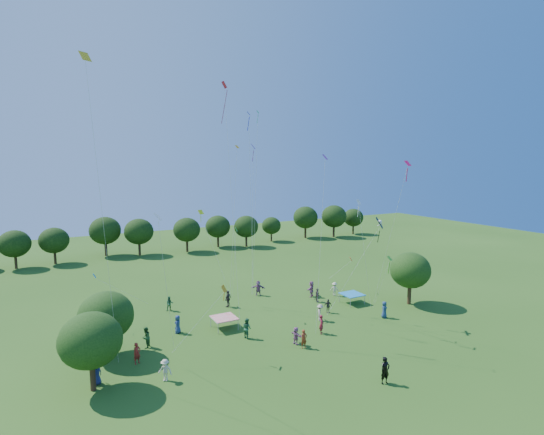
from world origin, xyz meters
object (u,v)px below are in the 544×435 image
Objects in this scene: man_in_black at (385,370)px; red_high_kite at (227,132)px; near_tree_west at (91,340)px; tent_blue at (352,294)px; pirate_kite at (379,224)px; near_tree_east at (410,270)px; near_tree_north at (106,316)px; tent_red_stripe at (224,318)px.

red_high_kite is at bearing 116.36° from man_in_black.
near_tree_west reaches higher than tent_blue.
pirate_kite is at bearing -19.53° from red_high_kite.
pirate_kite is at bearing -161.75° from near_tree_east.
near_tree_north is 0.25× the size of red_high_kite.
pirate_kite is at bearing 1.56° from near_tree_west.
pirate_kite is (26.17, 0.71, 6.18)m from near_tree_west.
pirate_kite reaches higher than man_in_black.
man_in_black is (18.54, -8.82, -2.64)m from near_tree_west.
near_tree_east is at bearing 5.13° from near_tree_west.
near_tree_west is at bearing -174.87° from near_tree_east.
pirate_kite is (24.61, -4.35, 6.39)m from near_tree_north.
tent_red_stripe is (-20.84, 3.13, -2.82)m from near_tree_east.
near_tree_west is 2.53× the size of tent_red_stripe.
pirate_kite is at bearing -20.95° from tent_red_stripe.
tent_blue is 17.45m from man_in_black.
man_in_black is at bearing -128.68° from pirate_kite.
near_tree_north is (1.56, 5.06, -0.20)m from near_tree_west.
tent_blue is at bearing 2.43° from near_tree_north.
near_tree_east is 6.96m from tent_blue.
tent_red_stripe is 0.10× the size of red_high_kite.
pirate_kite is (7.63, 9.54, 8.82)m from man_in_black.
red_high_kite reaches higher than pirate_kite.
red_high_kite is at bearing 172.75° from near_tree_east.
near_tree_west is at bearing 158.10° from man_in_black.
near_tree_north is at bearing -174.46° from tent_red_stripe.
near_tree_west is 20.12m from red_high_kite.
near_tree_east is 2.66× the size of tent_red_stripe.
near_tree_north is at bearing -177.57° from tent_blue.
tent_red_stripe is (12.14, 6.09, -2.59)m from near_tree_west.
tent_blue is at bearing 62.69° from man_in_black.
pirate_kite is 16.87m from red_high_kite.
man_in_black is 0.22× the size of pirate_kite.
near_tree_north is 25.79m from pirate_kite.
tent_red_stripe is at bearing 5.54° from near_tree_north.
red_high_kite is (0.34, -0.52, 17.36)m from tent_red_stripe.
tent_blue is 10.41m from pirate_kite.
near_tree_north is 26.06m from tent_blue.
near_tree_north is 18.54m from red_high_kite.
near_tree_east is (31.42, -2.10, 0.43)m from near_tree_north.
near_tree_north is at bearing 176.18° from near_tree_east.
near_tree_west is 26.90m from pirate_kite.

